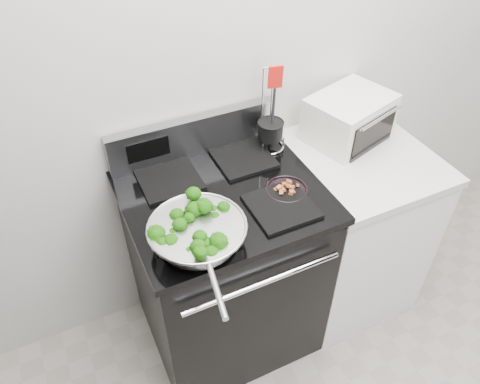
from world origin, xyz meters
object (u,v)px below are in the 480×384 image
skillet (198,233)px  toaster_oven (349,118)px  gas_range (225,267)px  utensil_holder (270,134)px  bacon_plate (287,188)px

skillet → toaster_oven: (0.89, 0.36, 0.02)m
gas_range → skillet: size_ratio=2.02×
skillet → toaster_oven: 0.96m
utensil_holder → gas_range: bearing=-135.2°
gas_range → utensil_holder: utensil_holder is taller
skillet → bacon_plate: size_ratio=3.28×
utensil_holder → toaster_oven: utensil_holder is taller
toaster_oven → bacon_plate: bearing=-168.7°
utensil_holder → skillet: bearing=-128.1°
bacon_plate → utensil_holder: 0.31m
skillet → utensil_holder: (0.50, 0.40, 0.02)m
gas_range → utensil_holder: bearing=31.6°
bacon_plate → toaster_oven: (0.47, 0.25, 0.06)m
utensil_holder → bacon_plate: bearing=-92.1°
bacon_plate → utensil_holder: utensil_holder is taller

